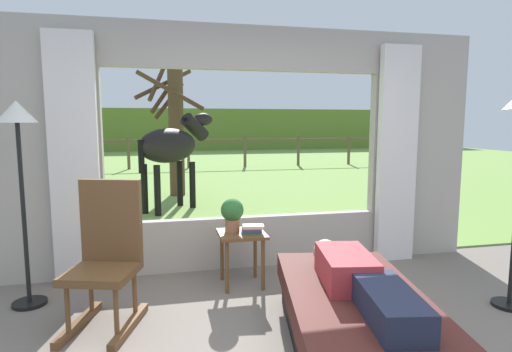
# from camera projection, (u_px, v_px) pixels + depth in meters

# --- Properties ---
(back_wall_with_window) EXTENTS (5.20, 0.12, 2.55)m
(back_wall_with_window) POSITION_uv_depth(u_px,v_px,m) (247.00, 152.00, 4.46)
(back_wall_with_window) COLOR #ADA599
(back_wall_with_window) RESTS_ON ground_plane
(curtain_panel_left) EXTENTS (0.44, 0.10, 2.40)m
(curtain_panel_left) POSITION_uv_depth(u_px,v_px,m) (75.00, 161.00, 3.97)
(curtain_panel_left) COLOR silver
(curtain_panel_left) RESTS_ON ground_plane
(curtain_panel_right) EXTENTS (0.44, 0.10, 2.40)m
(curtain_panel_right) POSITION_uv_depth(u_px,v_px,m) (397.00, 155.00, 4.70)
(curtain_panel_right) COLOR silver
(curtain_panel_right) RESTS_ON ground_plane
(outdoor_pasture_lawn) EXTENTS (36.00, 21.68, 0.02)m
(outdoor_pasture_lawn) POSITION_uv_depth(u_px,v_px,m) (188.00, 166.00, 15.17)
(outdoor_pasture_lawn) COLOR #759E47
(outdoor_pasture_lawn) RESTS_ON ground_plane
(distant_hill_ridge) EXTENTS (36.00, 2.00, 2.40)m
(distant_hill_ridge) POSITION_uv_depth(u_px,v_px,m) (177.00, 130.00, 24.56)
(distant_hill_ridge) COLOR olive
(distant_hill_ridge) RESTS_ON ground_plane
(recliner_sofa) EXTENTS (1.19, 1.83, 0.42)m
(recliner_sofa) POSITION_uv_depth(u_px,v_px,m) (354.00, 318.00, 2.89)
(recliner_sofa) COLOR black
(recliner_sofa) RESTS_ON ground_plane
(reclining_person) EXTENTS (0.44, 1.43, 0.22)m
(reclining_person) POSITION_uv_depth(u_px,v_px,m) (358.00, 279.00, 2.80)
(reclining_person) COLOR #B23338
(reclining_person) RESTS_ON recliner_sofa
(rocking_chair) EXTENTS (0.64, 0.78, 1.12)m
(rocking_chair) POSITION_uv_depth(u_px,v_px,m) (107.00, 255.00, 3.23)
(rocking_chair) COLOR brown
(rocking_chair) RESTS_ON ground_plane
(side_table) EXTENTS (0.44, 0.44, 0.52)m
(side_table) POSITION_uv_depth(u_px,v_px,m) (242.00, 242.00, 4.02)
(side_table) COLOR brown
(side_table) RESTS_ON ground_plane
(potted_plant) EXTENTS (0.22, 0.22, 0.32)m
(potted_plant) POSITION_uv_depth(u_px,v_px,m) (232.00, 213.00, 4.02)
(potted_plant) COLOR #9E6042
(potted_plant) RESTS_ON side_table
(book_stack) EXTENTS (0.22, 0.18, 0.08)m
(book_stack) POSITION_uv_depth(u_px,v_px,m) (252.00, 229.00, 3.96)
(book_stack) COLOR #337247
(book_stack) RESTS_ON side_table
(floor_lamp_left) EXTENTS (0.32, 0.32, 1.74)m
(floor_lamp_left) POSITION_uv_depth(u_px,v_px,m) (19.00, 142.00, 3.45)
(floor_lamp_left) COLOR black
(floor_lamp_left) RESTS_ON ground_plane
(horse) EXTENTS (1.57, 1.49, 1.73)m
(horse) POSITION_uv_depth(u_px,v_px,m) (172.00, 146.00, 7.38)
(horse) COLOR black
(horse) RESTS_ON outdoor_pasture_lawn
(pasture_tree) EXTENTS (1.41, 1.51, 2.87)m
(pasture_tree) POSITION_uv_depth(u_px,v_px,m) (175.00, 126.00, 8.89)
(pasture_tree) COLOR #4C3823
(pasture_tree) RESTS_ON outdoor_pasture_lawn
(pasture_fence_line) EXTENTS (16.10, 0.10, 1.10)m
(pasture_fence_line) POSITION_uv_depth(u_px,v_px,m) (188.00, 147.00, 14.54)
(pasture_fence_line) COLOR brown
(pasture_fence_line) RESTS_ON outdoor_pasture_lawn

